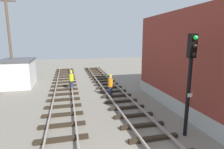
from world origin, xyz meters
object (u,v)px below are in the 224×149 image
utility_pole_far (10,41)px  track_worker_foreground (110,86)px  track_worker_distant (71,80)px  signal_mast (190,74)px  control_hut (18,73)px

utility_pole_far → track_worker_foreground: bearing=-35.3°
track_worker_distant → utility_pole_far: bearing=149.9°
track_worker_foreground → track_worker_distant: size_ratio=1.00×
track_worker_foreground → signal_mast: bearing=-72.8°
track_worker_distant → track_worker_foreground: bearing=-43.5°
control_hut → track_worker_distant: (5.14, -2.53, -0.46)m
utility_pole_far → track_worker_foreground: size_ratio=4.68×
track_worker_foreground → track_worker_distant: 4.25m
signal_mast → track_worker_distant: bearing=117.9°
control_hut → track_worker_foreground: bearing=-33.5°
track_worker_foreground → track_worker_distant: same height
signal_mast → control_hut: (-10.39, 12.43, -1.75)m
signal_mast → track_worker_foreground: signal_mast is taller
control_hut → track_worker_foreground: 9.88m
utility_pole_far → track_worker_distant: bearing=-30.1°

